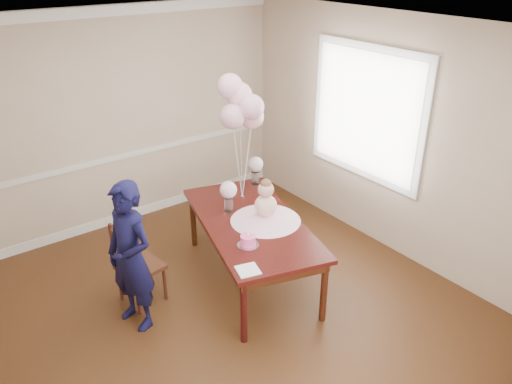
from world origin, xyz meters
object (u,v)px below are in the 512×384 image
object	(u,v)px
dining_table_top	(251,223)
birthday_cake	(248,240)
dining_chair_seat	(140,267)
woman	(131,257)

from	to	relation	value
dining_table_top	birthday_cake	xyz separation A→B (m)	(-0.30, -0.37, 0.08)
dining_chair_seat	woman	bearing A→B (deg)	-133.33
birthday_cake	dining_chair_seat	bearing A→B (deg)	137.64
birthday_cake	dining_chair_seat	size ratio (longest dim) A/B	0.37
dining_chair_seat	woman	world-z (taller)	woman
birthday_cake	woman	world-z (taller)	woman
dining_chair_seat	dining_table_top	bearing A→B (deg)	-27.49
dining_chair_seat	woman	distance (m)	0.48
dining_chair_seat	woman	size ratio (longest dim) A/B	0.26
birthday_cake	woman	xyz separation A→B (m)	(-0.99, 0.46, -0.04)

